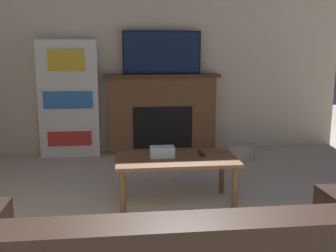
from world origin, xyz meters
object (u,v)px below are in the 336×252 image
Objects in this scene: coffee_table at (176,164)px; storage_basket at (240,151)px; bookshelf at (69,99)px; tv at (162,53)px; fireplace at (162,113)px.

coffee_table reaches higher than storage_basket.
bookshelf reaches higher than storage_basket.
tv is 0.68× the size of bookshelf.
storage_basket is at bearing 54.39° from coffee_table.
bookshelf reaches higher than fireplace.
bookshelf is 2.38m from storage_basket.
bookshelf is at bearing 169.58° from storage_basket.
tv is at bearing 157.47° from storage_basket.
tv is 2.81× the size of storage_basket.
tv is at bearing 0.11° from bookshelf.
fireplace is at bearing 90.00° from tv.
storage_basket is (2.24, -0.41, -0.68)m from bookshelf.
coffee_table is 1.85m from storage_basket.
storage_basket is (1.06, 1.48, -0.29)m from coffee_table.
tv reaches higher than storage_basket.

